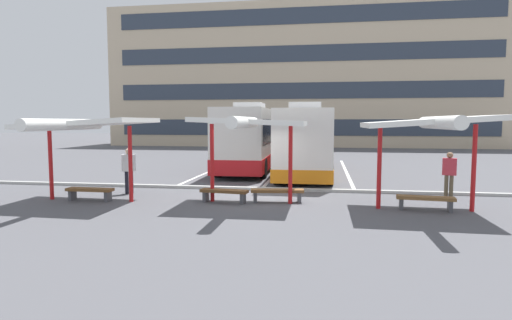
% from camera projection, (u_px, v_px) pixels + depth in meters
% --- Properties ---
extents(ground_plane, '(160.00, 160.00, 0.00)m').
position_uv_depth(ground_plane, '(254.00, 197.00, 15.72)').
color(ground_plane, '#515156').
extents(terminal_building, '(43.96, 10.41, 18.51)m').
position_uv_depth(terminal_building, '(303.00, 78.00, 50.44)').
color(terminal_building, '#C6B293').
rests_on(terminal_building, ground).
extents(coach_bus_0, '(2.78, 12.49, 3.82)m').
position_uv_depth(coach_bus_0, '(254.00, 138.00, 25.51)').
color(coach_bus_0, silver).
rests_on(coach_bus_0, ground).
extents(coach_bus_1, '(2.69, 10.69, 3.69)m').
position_uv_depth(coach_bus_1, '(306.00, 141.00, 22.22)').
color(coach_bus_1, silver).
rests_on(coach_bus_1, ground).
extents(lane_stripe_0, '(0.16, 14.00, 0.01)m').
position_uv_depth(lane_stripe_0, '(214.00, 170.00, 24.67)').
color(lane_stripe_0, white).
rests_on(lane_stripe_0, ground).
extents(lane_stripe_1, '(0.16, 14.00, 0.01)m').
position_uv_depth(lane_stripe_1, '(278.00, 171.00, 24.08)').
color(lane_stripe_1, white).
rests_on(lane_stripe_1, ground).
extents(lane_stripe_2, '(0.16, 14.00, 0.01)m').
position_uv_depth(lane_stripe_2, '(346.00, 172.00, 23.49)').
color(lane_stripe_2, white).
rests_on(lane_stripe_2, ground).
extents(waiting_shelter_0, '(4.03, 4.94, 2.91)m').
position_uv_depth(waiting_shelter_0, '(84.00, 125.00, 14.52)').
color(waiting_shelter_0, red).
rests_on(waiting_shelter_0, ground).
extents(bench_0, '(1.67, 0.45, 0.45)m').
position_uv_depth(bench_0, '(90.00, 191.00, 14.94)').
color(bench_0, brown).
rests_on(bench_0, ground).
extents(waiting_shelter_1, '(3.72, 4.47, 2.93)m').
position_uv_depth(waiting_shelter_1, '(249.00, 124.00, 14.17)').
color(waiting_shelter_1, red).
rests_on(waiting_shelter_1, ground).
extents(bench_1, '(1.70, 0.62, 0.45)m').
position_uv_depth(bench_1, '(224.00, 193.00, 14.62)').
color(bench_1, brown).
rests_on(bench_1, ground).
extents(bench_2, '(1.86, 0.66, 0.45)m').
position_uv_depth(bench_2, '(277.00, 192.00, 14.68)').
color(bench_2, brown).
rests_on(bench_2, ground).
extents(waiting_shelter_2, '(3.82, 4.90, 2.98)m').
position_uv_depth(waiting_shelter_2, '(430.00, 124.00, 12.90)').
color(waiting_shelter_2, red).
rests_on(waiting_shelter_2, ground).
extents(bench_3, '(1.77, 0.61, 0.45)m').
position_uv_depth(bench_3, '(425.00, 200.00, 13.29)').
color(bench_3, brown).
rests_on(bench_3, ground).
extents(platform_kerb, '(44.00, 0.24, 0.12)m').
position_uv_depth(platform_kerb, '(261.00, 189.00, 17.27)').
color(platform_kerb, '#ADADA8').
rests_on(platform_kerb, ground).
extents(waiting_passenger_0, '(0.52, 0.34, 1.67)m').
position_uv_depth(waiting_passenger_0, '(449.00, 171.00, 15.54)').
color(waiting_passenger_0, brown).
rests_on(waiting_passenger_0, ground).
extents(waiting_passenger_1, '(0.54, 0.47, 1.76)m').
position_uv_depth(waiting_passenger_1, '(129.00, 167.00, 16.42)').
color(waiting_passenger_1, black).
rests_on(waiting_passenger_1, ground).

